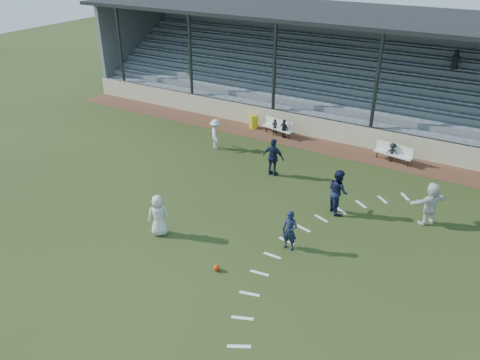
# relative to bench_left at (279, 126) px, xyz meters

# --- Properties ---
(ground) EXTENTS (90.00, 90.00, 0.00)m
(ground) POSITION_rel_bench_left_xyz_m (2.15, -10.74, -0.58)
(ground) COLOR #2C3A17
(ground) RESTS_ON ground
(cinder_track) EXTENTS (34.00, 2.00, 0.02)m
(cinder_track) POSITION_rel_bench_left_xyz_m (2.15, -0.24, -0.57)
(cinder_track) COLOR #563222
(cinder_track) RESTS_ON ground
(retaining_wall) EXTENTS (34.00, 0.18, 1.20)m
(retaining_wall) POSITION_rel_bench_left_xyz_m (2.15, 0.81, 0.02)
(retaining_wall) COLOR beige
(retaining_wall) RESTS_ON ground
(bench_left) EXTENTS (2.04, 0.87, 0.95)m
(bench_left) POSITION_rel_bench_left_xyz_m (0.00, 0.00, 0.00)
(bench_left) COLOR silver
(bench_left) RESTS_ON cinder_track
(bench_right) EXTENTS (2.04, 0.79, 0.95)m
(bench_right) POSITION_rel_bench_left_xyz_m (6.81, -0.26, 0.00)
(bench_right) COLOR silver
(bench_right) RESTS_ON cinder_track
(trash_bin) EXTENTS (0.51, 0.51, 0.82)m
(trash_bin) POSITION_rel_bench_left_xyz_m (-1.81, 0.25, -0.15)
(trash_bin) COLOR gold
(trash_bin) RESTS_ON cinder_track
(football) EXTENTS (0.24, 0.24, 0.24)m
(football) POSITION_rel_bench_left_xyz_m (3.68, -12.52, -0.47)
(football) COLOR red
(football) RESTS_ON ground
(player_white_lead) EXTENTS (1.01, 0.94, 1.73)m
(player_white_lead) POSITION_rel_bench_left_xyz_m (0.47, -11.71, 0.28)
(player_white_lead) COLOR silver
(player_white_lead) RESTS_ON ground
(player_navy_lead) EXTENTS (0.60, 0.40, 1.62)m
(player_navy_lead) POSITION_rel_bench_left_xyz_m (5.34, -10.01, 0.22)
(player_navy_lead) COLOR #131B35
(player_navy_lead) RESTS_ON ground
(player_navy_mid) EXTENTS (1.22, 1.21, 1.99)m
(player_navy_mid) POSITION_rel_bench_left_xyz_m (5.96, -6.54, 0.41)
(player_navy_mid) COLOR #131B35
(player_navy_mid) RESTS_ON ground
(player_white_wing) EXTENTS (1.15, 1.25, 1.68)m
(player_white_wing) POSITION_rel_bench_left_xyz_m (-2.16, -3.47, 0.26)
(player_white_wing) COLOR silver
(player_white_wing) RESTS_ON ground
(player_navy_wing) EXTENTS (1.14, 0.51, 1.91)m
(player_navy_wing) POSITION_rel_bench_left_xyz_m (2.05, -4.80, 0.37)
(player_navy_wing) COLOR #131B35
(player_navy_wing) RESTS_ON ground
(player_white_back) EXTENTS (1.54, 1.66, 1.85)m
(player_white_back) POSITION_rel_bench_left_xyz_m (9.54, -5.50, 0.34)
(player_white_back) COLOR silver
(player_white_back) RESTS_ON ground
(sub_left_near) EXTENTS (0.43, 0.34, 1.02)m
(sub_left_near) POSITION_rel_bench_left_xyz_m (-0.16, -0.18, -0.05)
(sub_left_near) COLOR black
(sub_left_near) RESTS_ON cinder_track
(sub_left_far) EXTENTS (0.71, 0.48, 1.12)m
(sub_left_far) POSITION_rel_bench_left_xyz_m (0.47, -0.24, -0.01)
(sub_left_far) COLOR black
(sub_left_far) RESTS_ON cinder_track
(sub_right) EXTENTS (0.73, 0.54, 1.02)m
(sub_right) POSITION_rel_bench_left_xyz_m (6.73, -0.31, -0.05)
(sub_right) COLOR black
(sub_right) RESTS_ON cinder_track
(grandstand) EXTENTS (34.60, 9.00, 6.61)m
(grandstand) POSITION_rel_bench_left_xyz_m (2.16, 5.52, 1.62)
(grandstand) COLOR gray
(grandstand) RESTS_ON ground
(penalty_arc) EXTENTS (3.89, 14.63, 0.01)m
(penalty_arc) POSITION_rel_bench_left_xyz_m (6.28, -10.74, -0.58)
(penalty_arc) COLOR white
(penalty_arc) RESTS_ON ground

